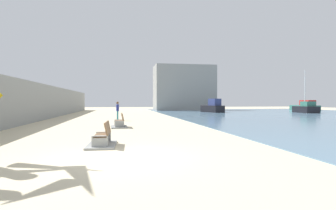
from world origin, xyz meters
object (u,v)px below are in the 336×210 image
object	(u,v)px
person_walking	(118,109)
bench_far	(120,124)
bench_near	(103,140)
boat_far_left	(213,107)
boat_distant	(305,107)
boat_nearest	(306,108)

from	to	relation	value
person_walking	bench_far	bearing A→B (deg)	-88.44
bench_far	person_walking	size ratio (longest dim) A/B	1.20
bench_near	person_walking	bearing A→B (deg)	88.22
bench_far	boat_far_left	xyz separation A→B (m)	(14.83, 23.43, 0.61)
boat_distant	boat_nearest	world-z (taller)	boat_nearest
bench_far	boat_nearest	distance (m)	34.17
boat_nearest	person_walking	bearing A→B (deg)	-157.28
boat_far_left	boat_nearest	distance (m)	14.22
bench_near	person_walking	size ratio (longest dim) A/B	1.20
bench_near	boat_nearest	xyz separation A→B (m)	(29.02, 27.07, 0.49)
boat_nearest	bench_far	bearing A→B (deg)	-146.09
bench_far	boat_distant	world-z (taller)	boat_distant
boat_distant	person_walking	bearing A→B (deg)	-148.47
boat_far_left	boat_nearest	bearing A→B (deg)	-17.90
person_walking	boat_far_left	xyz separation A→B (m)	(15.02, 16.32, -0.21)
bench_far	boat_nearest	xyz separation A→B (m)	(28.35, 19.06, 0.49)
bench_near	bench_far	size ratio (longest dim) A/B	1.00
boat_distant	boat_nearest	bearing A→B (deg)	-125.56
boat_distant	boat_far_left	distance (m)	21.34
bench_near	boat_distant	xyz separation A→B (m)	(36.10, 36.98, 0.54)
bench_near	boat_far_left	size ratio (longest dim) A/B	0.45
person_walking	bench_near	bearing A→B (deg)	-91.78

